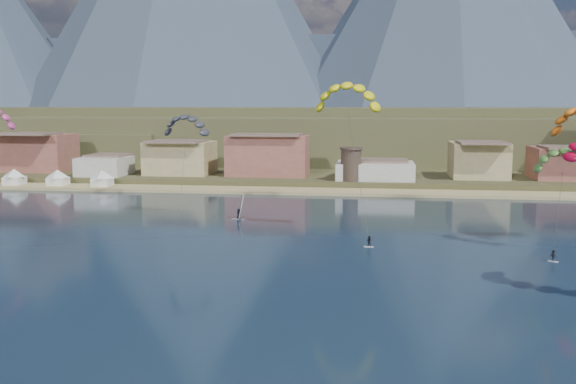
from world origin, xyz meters
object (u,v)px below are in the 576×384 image
at_px(windsurfer, 240,212).
at_px(kitesurfer_yellow, 348,93).
at_px(kitesurfer_green, 563,157).
at_px(watchtower, 351,164).

bearing_deg(windsurfer, kitesurfer_yellow, -28.68).
distance_m(kitesurfer_yellow, kitesurfer_green, 34.27).
relative_size(kitesurfer_yellow, windsurfer, 5.55).
bearing_deg(kitesurfer_yellow, windsurfer, 151.32).
height_order(kitesurfer_yellow, kitesurfer_green, kitesurfer_yellow).
bearing_deg(kitesurfer_green, kitesurfer_yellow, 173.68).
bearing_deg(kitesurfer_green, windsurfer, 164.47).
xyz_separation_m(watchtower, windsurfer, (-18.78, -47.56, -4.87)).
xyz_separation_m(kitesurfer_yellow, windsurfer, (-20.28, 11.09, -21.58)).
height_order(kitesurfer_yellow, windsurfer, kitesurfer_yellow).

